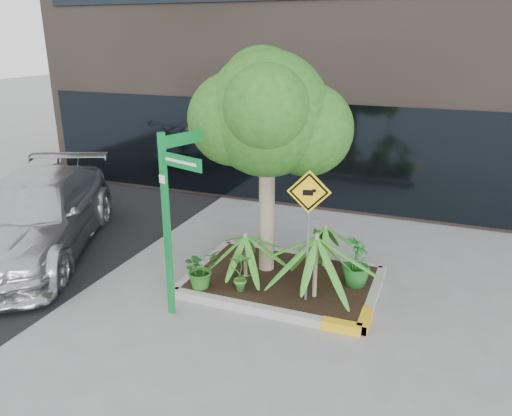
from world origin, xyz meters
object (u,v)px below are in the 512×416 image
(parked_car, at_px, (35,216))
(tree, at_px, (268,114))
(street_sign_post, at_px, (171,206))
(cattle_sign, at_px, (308,215))

(parked_car, bearing_deg, tree, -15.55)
(street_sign_post, distance_m, cattle_sign, 2.10)
(tree, height_order, parked_car, tree)
(parked_car, bearing_deg, street_sign_post, -39.71)
(street_sign_post, xyz_separation_m, cattle_sign, (1.89, 0.89, -0.18))
(tree, xyz_separation_m, cattle_sign, (1.01, -0.90, -1.36))
(street_sign_post, bearing_deg, cattle_sign, 43.78)
(tree, height_order, cattle_sign, tree)
(street_sign_post, relative_size, cattle_sign, 1.34)
(tree, distance_m, street_sign_post, 2.31)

